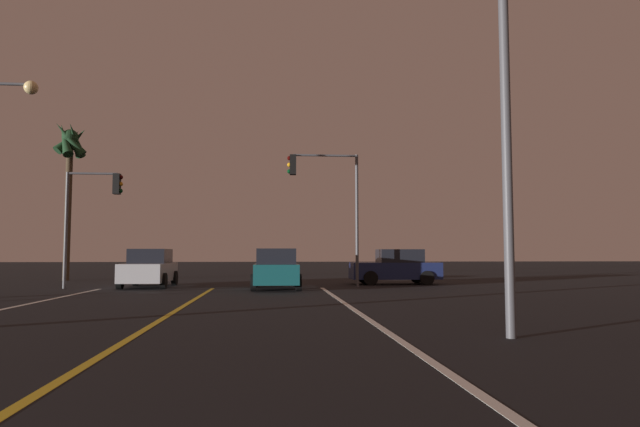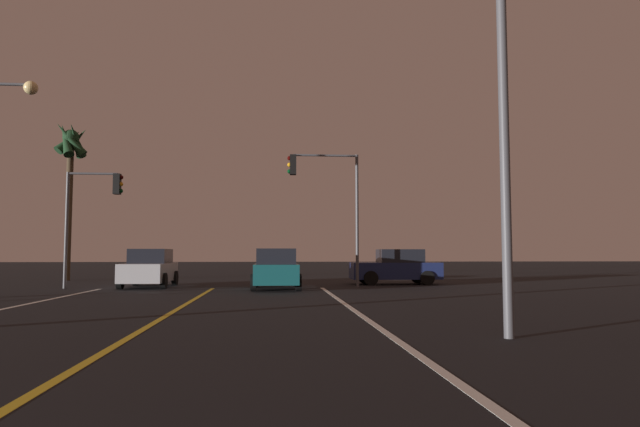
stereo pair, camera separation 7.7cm
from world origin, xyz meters
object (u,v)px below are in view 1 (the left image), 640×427
object	(u,v)px
car_crossing_side	(396,267)
street_lamp_right_near	(471,85)
car_oncoming	(149,269)
traffic_light_near_left	(94,202)
traffic_light_near_right	(325,189)
palm_tree_left_far	(70,154)
car_ahead_far	(276,269)

from	to	relation	value
car_crossing_side	street_lamp_right_near	bearing A→B (deg)	81.76
car_oncoming	traffic_light_near_left	xyz separation A→B (m)	(-2.28, -0.70, 2.90)
car_oncoming	traffic_light_near_right	world-z (taller)	traffic_light_near_right
traffic_light_near_left	street_lamp_right_near	bearing A→B (deg)	-53.35
traffic_light_near_right	street_lamp_right_near	xyz separation A→B (m)	(1.19, -15.18, 0.15)
car_oncoming	palm_tree_left_far	distance (m)	10.75
traffic_light_near_right	car_oncoming	bearing A→B (deg)	-5.14
street_lamp_right_near	palm_tree_left_far	world-z (taller)	palm_tree_left_far
car_ahead_far	traffic_light_near_left	bearing A→B (deg)	81.74
traffic_light_near_right	traffic_light_near_left	distance (m)	10.13
car_ahead_far	car_crossing_side	world-z (taller)	same
car_oncoming	street_lamp_right_near	xyz separation A→B (m)	(9.02, -15.89, 3.75)
traffic_light_near_right	palm_tree_left_far	xyz separation A→B (m)	(-13.71, 7.17, 2.67)
car_crossing_side	palm_tree_left_far	bearing A→B (deg)	-16.56
traffic_light_near_left	street_lamp_right_near	xyz separation A→B (m)	(11.29, -15.18, 0.85)
traffic_light_near_right	palm_tree_left_far	distance (m)	15.70
traffic_light_near_right	street_lamp_right_near	size ratio (longest dim) A/B	0.85
traffic_light_near_left	palm_tree_left_far	distance (m)	8.70
car_crossing_side	palm_tree_left_far	distance (m)	19.19
traffic_light_near_left	palm_tree_left_far	bearing A→B (deg)	116.68
car_oncoming	traffic_light_near_left	distance (m)	3.75
car_ahead_far	car_oncoming	distance (m)	5.93
car_crossing_side	car_oncoming	size ratio (longest dim) A/B	1.00
car_crossing_side	traffic_light_near_right	bearing A→B (deg)	28.57
car_oncoming	traffic_light_near_right	distance (m)	8.64
car_ahead_far	street_lamp_right_near	distance (m)	14.91
car_crossing_side	car_oncoming	bearing A→B (deg)	6.44
traffic_light_near_right	palm_tree_left_far	world-z (taller)	palm_tree_left_far
car_oncoming	traffic_light_near_right	size ratio (longest dim) A/B	0.72
car_oncoming	palm_tree_left_far	size ratio (longest dim) A/B	0.48
street_lamp_right_near	car_crossing_side	bearing A→B (deg)	-98.24
traffic_light_near_right	traffic_light_near_left	world-z (taller)	traffic_light_near_right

